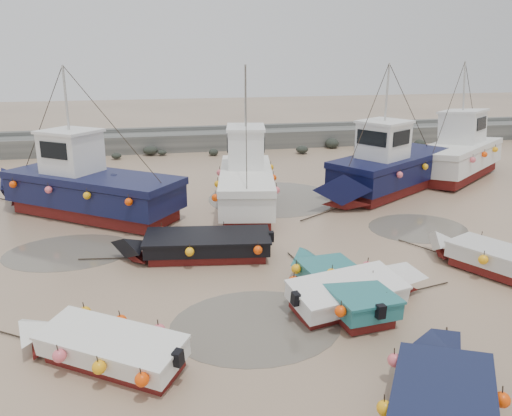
{
  "coord_description": "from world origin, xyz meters",
  "views": [
    {
      "loc": [
        -4.65,
        -13.37,
        6.9
      ],
      "look_at": [
        -1.26,
        3.42,
        1.4
      ],
      "focal_mm": 35.0,
      "sensor_mm": 36.0,
      "label": 1
    }
  ],
  "objects_px": {
    "dinghy_2": "(337,282)",
    "dinghy_6": "(499,258)",
    "dinghy_5": "(357,288)",
    "cabin_boat_1": "(246,178)",
    "dinghy_0": "(100,341)",
    "person": "(116,217)",
    "dinghy_1": "(445,411)",
    "cabin_boat_3": "(461,153)",
    "cabin_boat_2": "(385,168)",
    "dinghy_4": "(197,243)",
    "cabin_boat_0": "(82,185)"
  },
  "relations": [
    {
      "from": "dinghy_2",
      "to": "dinghy_6",
      "type": "height_order",
      "value": "same"
    },
    {
      "from": "dinghy_2",
      "to": "dinghy_4",
      "type": "xyz_separation_m",
      "value": [
        -3.67,
        3.81,
        -0.02
      ]
    },
    {
      "from": "cabin_boat_3",
      "to": "cabin_boat_2",
      "type": "bearing_deg",
      "value": -104.08
    },
    {
      "from": "dinghy_0",
      "to": "cabin_boat_1",
      "type": "relative_size",
      "value": 0.52
    },
    {
      "from": "dinghy_5",
      "to": "dinghy_6",
      "type": "relative_size",
      "value": 0.96
    },
    {
      "from": "dinghy_1",
      "to": "cabin_boat_3",
      "type": "xyz_separation_m",
      "value": [
        11.72,
        17.82,
        0.8
      ]
    },
    {
      "from": "dinghy_2",
      "to": "cabin_boat_3",
      "type": "distance_m",
      "value": 17.16
    },
    {
      "from": "dinghy_6",
      "to": "cabin_boat_1",
      "type": "bearing_deg",
      "value": 99.25
    },
    {
      "from": "dinghy_5",
      "to": "dinghy_6",
      "type": "xyz_separation_m",
      "value": [
        5.28,
        1.12,
        -0.01
      ]
    },
    {
      "from": "dinghy_1",
      "to": "dinghy_6",
      "type": "relative_size",
      "value": 1.05
    },
    {
      "from": "dinghy_1",
      "to": "person",
      "type": "bearing_deg",
      "value": 148.14
    },
    {
      "from": "dinghy_6",
      "to": "dinghy_4",
      "type": "bearing_deg",
      "value": 132.14
    },
    {
      "from": "dinghy_6",
      "to": "cabin_boat_3",
      "type": "xyz_separation_m",
      "value": [
        6.15,
        11.79,
        0.8
      ]
    },
    {
      "from": "dinghy_1",
      "to": "dinghy_6",
      "type": "xyz_separation_m",
      "value": [
        5.57,
        6.04,
        0.01
      ]
    },
    {
      "from": "cabin_boat_0",
      "to": "cabin_boat_2",
      "type": "distance_m",
      "value": 14.2
    },
    {
      "from": "dinghy_6",
      "to": "person",
      "type": "distance_m",
      "value": 14.87
    },
    {
      "from": "dinghy_0",
      "to": "dinghy_6",
      "type": "xyz_separation_m",
      "value": [
        12.02,
        2.42,
        -0.01
      ]
    },
    {
      "from": "dinghy_4",
      "to": "dinghy_6",
      "type": "height_order",
      "value": "same"
    },
    {
      "from": "cabin_boat_0",
      "to": "person",
      "type": "height_order",
      "value": "cabin_boat_0"
    },
    {
      "from": "dinghy_6",
      "to": "cabin_boat_3",
      "type": "distance_m",
      "value": 13.32
    },
    {
      "from": "dinghy_0",
      "to": "cabin_boat_3",
      "type": "relative_size",
      "value": 0.57
    },
    {
      "from": "dinghy_4",
      "to": "person",
      "type": "xyz_separation_m",
      "value": [
        -3.03,
        5.04,
        -0.54
      ]
    },
    {
      "from": "cabin_boat_2",
      "to": "cabin_boat_3",
      "type": "relative_size",
      "value": 1.1
    },
    {
      "from": "person",
      "to": "cabin_boat_3",
      "type": "bearing_deg",
      "value": 158.3
    },
    {
      "from": "dinghy_6",
      "to": "cabin_boat_1",
      "type": "xyz_separation_m",
      "value": [
        -6.66,
        8.44,
        0.81
      ]
    },
    {
      "from": "dinghy_0",
      "to": "cabin_boat_1",
      "type": "xyz_separation_m",
      "value": [
        5.35,
        10.86,
        0.8
      ]
    },
    {
      "from": "dinghy_5",
      "to": "cabin_boat_1",
      "type": "height_order",
      "value": "cabin_boat_1"
    },
    {
      "from": "dinghy_5",
      "to": "dinghy_1",
      "type": "bearing_deg",
      "value": -16.1
    },
    {
      "from": "dinghy_0",
      "to": "dinghy_4",
      "type": "bearing_deg",
      "value": 8.24
    },
    {
      "from": "dinghy_0",
      "to": "cabin_boat_0",
      "type": "xyz_separation_m",
      "value": [
        -1.73,
        11.28,
        0.76
      ]
    },
    {
      "from": "person",
      "to": "cabin_boat_2",
      "type": "bearing_deg",
      "value": 152.37
    },
    {
      "from": "dinghy_6",
      "to": "cabin_boat_0",
      "type": "distance_m",
      "value": 16.37
    },
    {
      "from": "dinghy_1",
      "to": "dinghy_5",
      "type": "distance_m",
      "value": 4.93
    },
    {
      "from": "dinghy_0",
      "to": "dinghy_4",
      "type": "height_order",
      "value": "same"
    },
    {
      "from": "cabin_boat_0",
      "to": "cabin_boat_1",
      "type": "relative_size",
      "value": 1.0
    },
    {
      "from": "dinghy_4",
      "to": "dinghy_5",
      "type": "xyz_separation_m",
      "value": [
        4.05,
        -4.3,
        0.02
      ]
    },
    {
      "from": "dinghy_5",
      "to": "cabin_boat_1",
      "type": "distance_m",
      "value": 9.68
    },
    {
      "from": "dinghy_6",
      "to": "dinghy_2",
      "type": "bearing_deg",
      "value": 157.28
    },
    {
      "from": "dinghy_4",
      "to": "cabin_boat_3",
      "type": "xyz_separation_m",
      "value": [
        15.49,
        8.61,
        0.81
      ]
    },
    {
      "from": "dinghy_1",
      "to": "cabin_boat_2",
      "type": "height_order",
      "value": "cabin_boat_2"
    },
    {
      "from": "dinghy_2",
      "to": "person",
      "type": "bearing_deg",
      "value": 118.47
    },
    {
      "from": "dinghy_2",
      "to": "cabin_boat_0",
      "type": "bearing_deg",
      "value": 121.73
    },
    {
      "from": "dinghy_0",
      "to": "person",
      "type": "bearing_deg",
      "value": 35.71
    },
    {
      "from": "dinghy_1",
      "to": "dinghy_2",
      "type": "distance_m",
      "value": 5.41
    },
    {
      "from": "dinghy_5",
      "to": "cabin_boat_0",
      "type": "relative_size",
      "value": 0.56
    },
    {
      "from": "dinghy_4",
      "to": "cabin_boat_2",
      "type": "height_order",
      "value": "cabin_boat_2"
    },
    {
      "from": "dinghy_5",
      "to": "cabin_boat_1",
      "type": "relative_size",
      "value": 0.56
    },
    {
      "from": "cabin_boat_1",
      "to": "cabin_boat_3",
      "type": "distance_m",
      "value": 13.25
    },
    {
      "from": "dinghy_2",
      "to": "dinghy_6",
      "type": "xyz_separation_m",
      "value": [
        5.66,
        0.63,
        -0.01
      ]
    },
    {
      "from": "dinghy_6",
      "to": "cabin_boat_2",
      "type": "bearing_deg",
      "value": 58.17
    }
  ]
}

